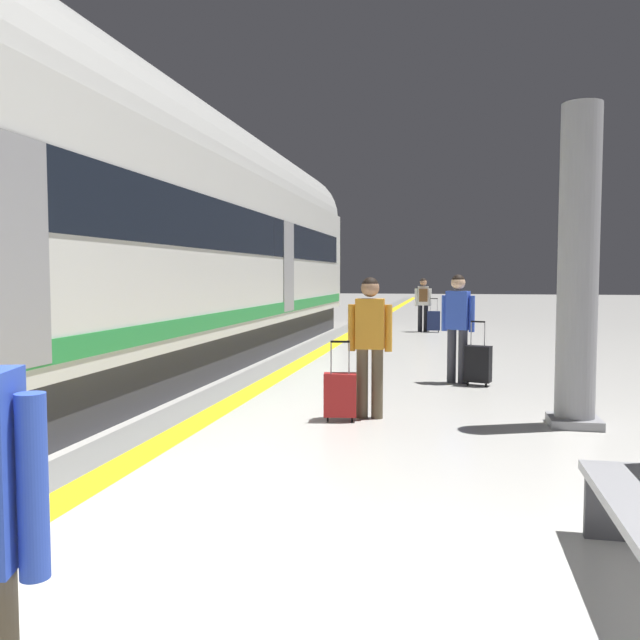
% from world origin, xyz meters
% --- Properties ---
extents(safety_line_strip, '(0.36, 80.00, 0.01)m').
position_xyz_m(safety_line_strip, '(-0.98, 10.00, 0.00)').
color(safety_line_strip, yellow).
rests_on(safety_line_strip, ground).
extents(tactile_edge_band, '(0.70, 80.00, 0.01)m').
position_xyz_m(tactile_edge_band, '(-1.35, 10.00, 0.00)').
color(tactile_edge_band, slate).
rests_on(tactile_edge_band, ground).
extents(high_speed_train, '(2.94, 27.77, 4.97)m').
position_xyz_m(high_speed_train, '(-3.17, 7.72, 2.50)').
color(high_speed_train, '#38383D').
rests_on(high_speed_train, ground).
extents(passenger_near, '(0.53, 0.22, 1.69)m').
position_xyz_m(passenger_near, '(0.96, 6.24, 0.98)').
color(passenger_near, brown).
rests_on(passenger_near, ground).
extents(suitcase_near, '(0.41, 0.29, 0.95)m').
position_xyz_m(suitcase_near, '(0.64, 6.02, 0.31)').
color(suitcase_near, '#A51E1E').
rests_on(suitcase_near, ground).
extents(passenger_mid, '(0.51, 0.30, 1.72)m').
position_xyz_m(passenger_mid, '(2.00, 9.09, 1.00)').
color(passenger_mid, '#383842').
rests_on(passenger_mid, ground).
extents(suitcase_mid, '(0.43, 0.33, 1.01)m').
position_xyz_m(suitcase_mid, '(2.32, 8.89, 0.34)').
color(suitcase_mid, black).
rests_on(suitcase_mid, ground).
extents(passenger_far, '(0.51, 0.32, 1.62)m').
position_xyz_m(passenger_far, '(1.04, 18.62, 0.96)').
color(passenger_far, black).
rests_on(passenger_far, ground).
extents(suitcase_far, '(0.40, 0.27, 1.03)m').
position_xyz_m(suitcase_far, '(1.36, 18.48, 0.35)').
color(suitcase_far, '#19234C').
rests_on(suitcase_far, ground).
extents(platform_pillar, '(0.56, 0.56, 3.60)m').
position_xyz_m(platform_pillar, '(3.29, 6.29, 1.72)').
color(platform_pillar, gray).
rests_on(platform_pillar, ground).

